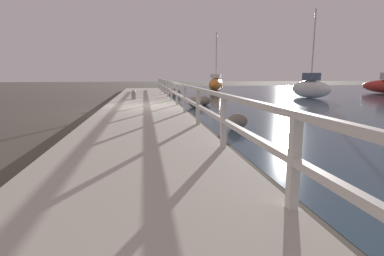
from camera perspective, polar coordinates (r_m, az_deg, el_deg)
ground_plane at (r=13.57m, az=-9.44°, el=3.13°), size 120.00×120.00×0.00m
dock_walkway at (r=13.55m, az=-9.45°, el=3.68°), size 3.31×36.00×0.27m
railing at (r=13.57m, az=-2.92°, el=7.28°), size 0.10×32.50×1.01m
boulder_near_dock at (r=15.11m, az=0.51°, el=4.96°), size 0.70×0.63×0.53m
boulder_mid_strip at (r=16.14m, az=2.44°, el=5.23°), size 0.66×0.59×0.49m
boulder_upstream at (r=23.41m, az=-3.13°, el=6.85°), size 0.79×0.71×0.59m
boulder_water_edge at (r=9.25m, az=8.70°, el=1.35°), size 0.60×0.54×0.45m
boulder_downstream at (r=21.96m, az=-3.83°, el=6.29°), size 0.45×0.40×0.33m
mooring_bollard at (r=17.15m, az=-11.07°, el=6.25°), size 0.23×0.23×0.51m
sailboat_white at (r=22.77m, az=21.67°, el=7.16°), size 1.99×3.30×5.99m
sailboat_orange at (r=29.47m, az=4.57°, el=8.34°), size 2.76×4.94×5.59m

